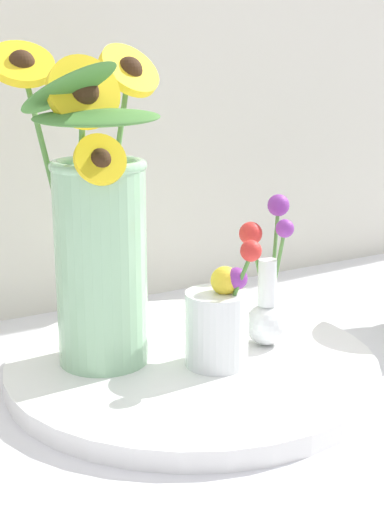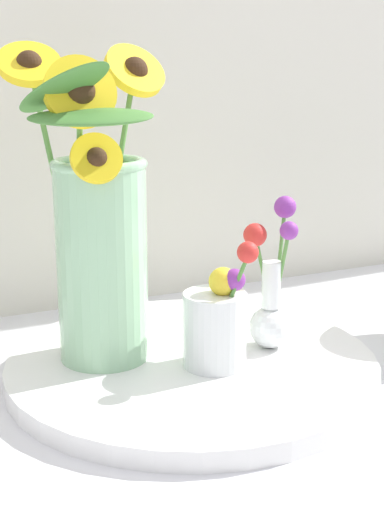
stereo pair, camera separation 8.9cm
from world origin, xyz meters
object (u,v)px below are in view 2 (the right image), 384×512
(mason_jar_sunflowers, at_px, (99,237))
(vase_small_center, at_px, (217,323))
(serving_tray, at_px, (192,366))
(vase_bulb_right, at_px, (271,295))

(mason_jar_sunflowers, relative_size, vase_small_center, 2.44)
(mason_jar_sunflowers, distance_m, vase_small_center, 0.18)
(serving_tray, xyz_separation_m, vase_small_center, (0.02, -0.04, 0.07))
(serving_tray, relative_size, mason_jar_sunflowers, 1.19)
(vase_small_center, bearing_deg, mason_jar_sunflowers, 144.88)
(vase_small_center, relative_size, vase_bulb_right, 0.82)
(mason_jar_sunflowers, bearing_deg, vase_bulb_right, -14.94)
(mason_jar_sunflowers, xyz_separation_m, vase_bulb_right, (0.22, -0.06, -0.09))
(vase_small_center, bearing_deg, vase_bulb_right, 16.34)
(serving_tray, bearing_deg, vase_bulb_right, -4.91)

